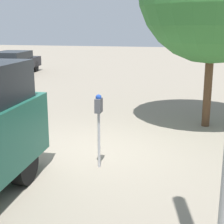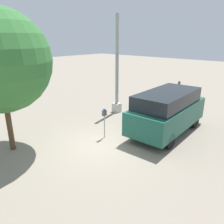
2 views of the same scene
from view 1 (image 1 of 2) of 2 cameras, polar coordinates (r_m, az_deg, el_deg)
The scene contains 3 objects.
ground_plane at distance 7.39m, azimuth -3.23°, elevation -6.66°, with size 80.00×80.00×0.00m, color gray.
parking_meter_near at distance 6.31m, azimuth -2.22°, elevation -0.36°, with size 0.20×0.11×1.41m.
car_distant at distance 20.15m, azimuth -16.08°, elevation 8.01°, with size 4.35×2.12×1.29m.
Camera 1 is at (6.61, 2.04, 2.60)m, focal length 55.00 mm.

